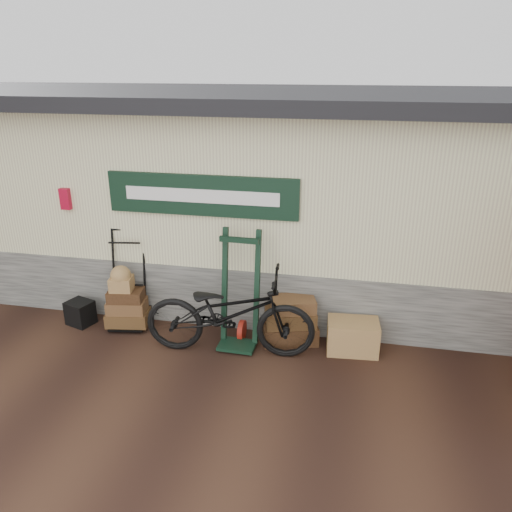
{
  "coord_description": "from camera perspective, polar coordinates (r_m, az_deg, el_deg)",
  "views": [
    {
      "loc": [
        1.69,
        -5.18,
        3.6
      ],
      "look_at": [
        0.45,
        0.9,
        1.18
      ],
      "focal_mm": 35.0,
      "sensor_mm": 36.0,
      "label": 1
    }
  ],
  "objects": [
    {
      "name": "bicycle",
      "position": [
        6.44,
        -3.06,
        -6.01
      ],
      "size": [
        0.95,
        2.27,
        1.29
      ],
      "primitive_type": "imported",
      "rotation": [
        0.0,
        0.0,
        1.65
      ],
      "color": "black",
      "rests_on": "ground"
    },
    {
      "name": "station_building",
      "position": [
        8.33,
        -0.52,
        7.56
      ],
      "size": [
        14.4,
        4.1,
        3.2
      ],
      "color": "#4C4C47",
      "rests_on": "ground"
    },
    {
      "name": "green_barrow",
      "position": [
        6.57,
        -1.88,
        -3.91
      ],
      "size": [
        0.59,
        0.51,
        1.59
      ],
      "primitive_type": null,
      "rotation": [
        0.0,
        0.0,
        -0.03
      ],
      "color": "black",
      "rests_on": "ground"
    },
    {
      "name": "ground",
      "position": [
        6.53,
        -5.57,
        -12.24
      ],
      "size": [
        80.0,
        80.0,
        0.0
      ],
      "primitive_type": "plane",
      "color": "black",
      "rests_on": "ground"
    },
    {
      "name": "porter_trolley",
      "position": [
        7.37,
        -14.44,
        -2.44
      ],
      "size": [
        0.79,
        0.64,
        1.42
      ],
      "primitive_type": null,
      "rotation": [
        0.0,
        0.0,
        0.16
      ],
      "color": "black",
      "rests_on": "ground"
    },
    {
      "name": "wicker_hamper",
      "position": [
        6.79,
        10.99,
        -8.98
      ],
      "size": [
        0.69,
        0.48,
        0.43
      ],
      "primitive_type": "cube",
      "rotation": [
        0.0,
        0.0,
        0.08
      ],
      "color": "brown",
      "rests_on": "ground"
    },
    {
      "name": "suitcase_stack",
      "position": [
        6.86,
        3.94,
        -7.21
      ],
      "size": [
        0.83,
        0.64,
        0.65
      ],
      "primitive_type": null,
      "rotation": [
        0.0,
        0.0,
        0.27
      ],
      "color": "#321F10",
      "rests_on": "ground"
    },
    {
      "name": "black_trunk",
      "position": [
        7.77,
        -19.44,
        -6.13
      ],
      "size": [
        0.43,
        0.4,
        0.35
      ],
      "primitive_type": "cube",
      "rotation": [
        0.0,
        0.0,
        -0.32
      ],
      "color": "black",
      "rests_on": "ground"
    }
  ]
}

